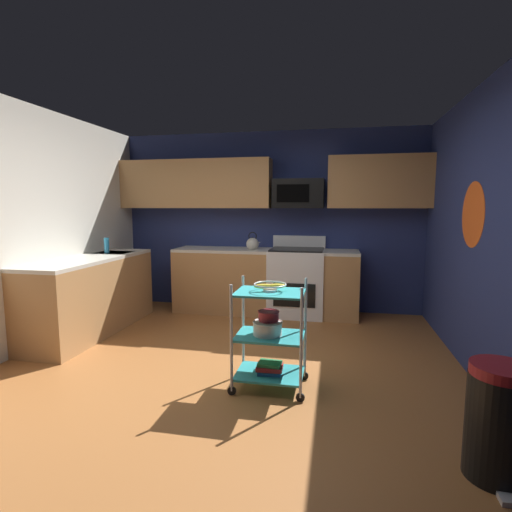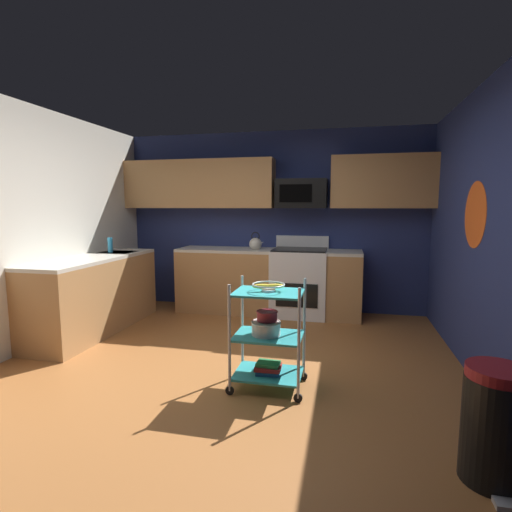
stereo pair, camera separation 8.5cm
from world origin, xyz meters
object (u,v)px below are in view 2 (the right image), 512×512
object	(u,v)px
mixing_bowl_large	(266,328)
kettle	(256,244)
fruit_bowl	(269,286)
dish_soap_bottle	(110,245)
trash_can	(495,425)
oven_range	(299,281)
book_stack	(268,368)
mixing_bowl_small	(267,315)
rolling_cart	(268,336)
microwave	(302,194)

from	to	relation	value
mixing_bowl_large	kettle	size ratio (longest dim) A/B	0.95
fruit_bowl	dish_soap_bottle	size ratio (longest dim) A/B	1.36
mixing_bowl_large	trash_can	bearing A→B (deg)	-30.09
oven_range	mixing_bowl_large	bearing A→B (deg)	-90.32
mixing_bowl_large	book_stack	xyz separation A→B (m)	(0.02, -0.00, -0.35)
dish_soap_bottle	mixing_bowl_small	bearing A→B (deg)	-31.09
rolling_cart	trash_can	xyz separation A→B (m)	(1.44, -0.85, -0.13)
microwave	mixing_bowl_large	xyz separation A→B (m)	(-0.01, -2.42, -1.18)
rolling_cart	fruit_bowl	bearing A→B (deg)	90.00
book_stack	trash_can	xyz separation A→B (m)	(1.44, -0.85, 0.16)
mixing_bowl_large	kettle	xyz separation A→B (m)	(-0.62, 2.31, 0.48)
mixing_bowl_small	book_stack	size ratio (longest dim) A/B	0.81
book_stack	kettle	bearing A→B (deg)	105.47
mixing_bowl_large	trash_can	distance (m)	1.70
oven_range	microwave	xyz separation A→B (m)	(-0.00, 0.10, 1.22)
fruit_bowl	trash_can	xyz separation A→B (m)	(1.44, -0.85, -0.55)
microwave	trash_can	bearing A→B (deg)	-66.12
fruit_bowl	trash_can	distance (m)	1.76
trash_can	microwave	bearing A→B (deg)	113.88
dish_soap_bottle	microwave	bearing A→B (deg)	21.67
microwave	mixing_bowl_large	world-z (taller)	microwave
dish_soap_bottle	oven_range	bearing A→B (deg)	19.48
oven_range	fruit_bowl	xyz separation A→B (m)	(0.01, -2.32, 0.40)
kettle	book_stack	bearing A→B (deg)	-74.53
microwave	rolling_cart	world-z (taller)	microwave
rolling_cart	microwave	bearing A→B (deg)	90.17
rolling_cart	book_stack	world-z (taller)	rolling_cart
microwave	rolling_cart	distance (m)	2.72
microwave	mixing_bowl_large	distance (m)	2.69
rolling_cart	fruit_bowl	size ratio (longest dim) A/B	3.36
fruit_bowl	mixing_bowl_small	distance (m)	0.26
microwave	trash_can	world-z (taller)	microwave
book_stack	dish_soap_bottle	size ratio (longest dim) A/B	1.12
oven_range	trash_can	bearing A→B (deg)	-65.43
mixing_bowl_large	dish_soap_bottle	world-z (taller)	dish_soap_bottle
rolling_cart	fruit_bowl	world-z (taller)	rolling_cart
microwave	kettle	bearing A→B (deg)	-170.27
oven_range	fruit_bowl	distance (m)	2.35
rolling_cart	trash_can	size ratio (longest dim) A/B	1.39
rolling_cart	book_stack	bearing A→B (deg)	153.43
oven_range	dish_soap_bottle	size ratio (longest dim) A/B	5.50
mixing_bowl_small	dish_soap_bottle	size ratio (longest dim) A/B	0.91
mixing_bowl_large	trash_can	size ratio (longest dim) A/B	0.38
mixing_bowl_small	kettle	size ratio (longest dim) A/B	0.69
mixing_bowl_large	rolling_cart	bearing A→B (deg)	-0.00
oven_range	dish_soap_bottle	distance (m)	2.60
book_stack	mixing_bowl_small	bearing A→B (deg)	122.19
oven_range	mixing_bowl_large	distance (m)	2.32
trash_can	dish_soap_bottle	bearing A→B (deg)	148.98
rolling_cart	book_stack	xyz separation A→B (m)	(-0.00, 0.00, -0.28)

